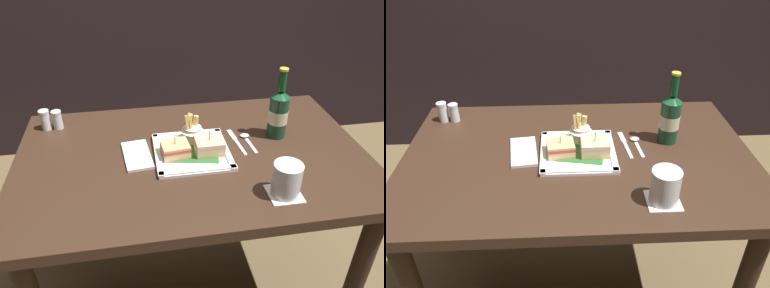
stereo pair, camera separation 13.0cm
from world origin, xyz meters
TOP-DOWN VIEW (x-y plane):
  - dining_table at (0.00, 0.00)m, footprint 1.23×0.78m
  - square_plate at (-0.00, 0.00)m, footprint 0.26×0.26m
  - sandwich_half_left at (-0.06, -0.01)m, footprint 0.10×0.09m
  - sandwich_half_right at (0.06, -0.01)m, footprint 0.10×0.09m
  - fries_cup at (0.01, 0.07)m, footprint 0.08×0.08m
  - beer_bottle at (0.33, 0.07)m, footprint 0.07×0.07m
  - drink_coaster at (0.24, -0.26)m, footprint 0.10×0.10m
  - water_glass at (0.24, -0.26)m, footprint 0.09×0.09m
  - folded_napkin at (-0.19, 0.02)m, footprint 0.11×0.19m
  - fork at (-0.19, 0.04)m, footprint 0.03×0.14m
  - knife at (0.17, 0.06)m, footprint 0.03×0.18m
  - spoon at (0.22, 0.06)m, footprint 0.04×0.13m
  - salt_shaker at (-0.53, 0.27)m, footprint 0.04×0.04m
  - pepper_shaker at (-0.49, 0.27)m, footprint 0.04×0.04m

SIDE VIEW (x-z plane):
  - dining_table at x=0.00m, z-range 0.27..1.02m
  - knife at x=0.17m, z-range 0.76..0.76m
  - drink_coaster at x=0.24m, z-range 0.76..0.76m
  - spoon at x=0.22m, z-range 0.76..0.77m
  - folded_napkin at x=-0.19m, z-range 0.76..0.77m
  - square_plate at x=0.00m, z-range 0.76..0.77m
  - fork at x=-0.19m, z-range 0.77..0.77m
  - pepper_shaker at x=-0.49m, z-range 0.75..0.83m
  - sandwich_half_left at x=-0.06m, z-range 0.75..0.83m
  - sandwich_half_right at x=0.06m, z-range 0.75..0.84m
  - salt_shaker at x=-0.53m, z-range 0.75..0.83m
  - water_glass at x=0.24m, z-range 0.75..0.86m
  - fries_cup at x=0.01m, z-range 0.75..0.86m
  - beer_bottle at x=0.33m, z-range 0.72..0.99m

